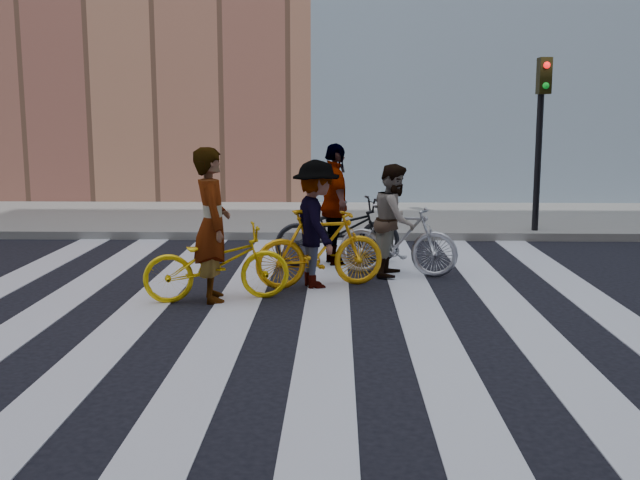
{
  "coord_description": "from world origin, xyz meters",
  "views": [
    {
      "loc": [
        0.68,
        -8.67,
        2.26
      ],
      "look_at": [
        0.46,
        0.3,
        0.78
      ],
      "focal_mm": 42.0,
      "sensor_mm": 36.0,
      "label": 1
    }
  ],
  "objects_px": {
    "rider_mid": "(395,220)",
    "rider_right": "(316,224)",
    "rider_left": "(212,225)",
    "bike_silver_mid": "(398,240)",
    "bike_yellow_left": "(217,263)",
    "bike_dark_rear": "(338,231)",
    "traffic_signal": "(541,116)",
    "rider_rear": "(335,205)",
    "bike_yellow_right": "(320,248)"
  },
  "relations": [
    {
      "from": "rider_left",
      "to": "rider_rear",
      "type": "xyz_separation_m",
      "value": [
        1.5,
        2.35,
        -0.02
      ]
    },
    {
      "from": "bike_silver_mid",
      "to": "rider_right",
      "type": "bearing_deg",
      "value": 139.05
    },
    {
      "from": "traffic_signal",
      "to": "bike_dark_rear",
      "type": "xyz_separation_m",
      "value": [
        -3.72,
        -2.58,
        -1.76
      ]
    },
    {
      "from": "bike_yellow_left",
      "to": "rider_mid",
      "type": "distance_m",
      "value": 2.81
    },
    {
      "from": "rider_left",
      "to": "bike_silver_mid",
      "type": "bearing_deg",
      "value": -71.69
    },
    {
      "from": "bike_dark_rear",
      "to": "rider_left",
      "type": "bearing_deg",
      "value": 132.79
    },
    {
      "from": "bike_yellow_left",
      "to": "rider_rear",
      "type": "relative_size",
      "value": 0.97
    },
    {
      "from": "bike_yellow_left",
      "to": "rider_left",
      "type": "xyz_separation_m",
      "value": [
        -0.05,
        0.0,
        0.48
      ]
    },
    {
      "from": "bike_yellow_right",
      "to": "rider_mid",
      "type": "height_order",
      "value": "rider_mid"
    },
    {
      "from": "traffic_signal",
      "to": "bike_yellow_left",
      "type": "bearing_deg",
      "value": -136.67
    },
    {
      "from": "bike_silver_mid",
      "to": "rider_mid",
      "type": "height_order",
      "value": "rider_mid"
    },
    {
      "from": "rider_mid",
      "to": "rider_rear",
      "type": "relative_size",
      "value": 0.86
    },
    {
      "from": "traffic_signal",
      "to": "rider_left",
      "type": "relative_size",
      "value": 1.75
    },
    {
      "from": "rider_rear",
      "to": "bike_dark_rear",
      "type": "bearing_deg",
      "value": -103.75
    },
    {
      "from": "bike_yellow_left",
      "to": "rider_right",
      "type": "distance_m",
      "value": 1.49
    },
    {
      "from": "bike_yellow_left",
      "to": "rider_rear",
      "type": "distance_m",
      "value": 2.8
    },
    {
      "from": "bike_dark_rear",
      "to": "rider_right",
      "type": "xyz_separation_m",
      "value": [
        -0.29,
        -1.58,
        0.33
      ]
    },
    {
      "from": "bike_silver_mid",
      "to": "bike_dark_rear",
      "type": "height_order",
      "value": "bike_dark_rear"
    },
    {
      "from": "bike_silver_mid",
      "to": "rider_mid",
      "type": "xyz_separation_m",
      "value": [
        -0.05,
        0.0,
        0.29
      ]
    },
    {
      "from": "bike_yellow_right",
      "to": "bike_dark_rear",
      "type": "relative_size",
      "value": 0.89
    },
    {
      "from": "rider_rear",
      "to": "bike_yellow_left",
      "type": "bearing_deg",
      "value": 134.52
    },
    {
      "from": "bike_yellow_left",
      "to": "rider_right",
      "type": "height_order",
      "value": "rider_right"
    },
    {
      "from": "bike_yellow_right",
      "to": "rider_right",
      "type": "bearing_deg",
      "value": 73.68
    },
    {
      "from": "bike_dark_rear",
      "to": "rider_left",
      "type": "xyz_separation_m",
      "value": [
        -1.55,
        -2.35,
        0.43
      ]
    },
    {
      "from": "bike_silver_mid",
      "to": "rider_left",
      "type": "height_order",
      "value": "rider_left"
    },
    {
      "from": "bike_yellow_left",
      "to": "bike_dark_rear",
      "type": "distance_m",
      "value": 2.79
    },
    {
      "from": "traffic_signal",
      "to": "bike_yellow_right",
      "type": "distance_m",
      "value": 6.0
    },
    {
      "from": "traffic_signal",
      "to": "bike_dark_rear",
      "type": "relative_size",
      "value": 1.68
    },
    {
      "from": "traffic_signal",
      "to": "rider_mid",
      "type": "distance_m",
      "value": 4.69
    },
    {
      "from": "bike_silver_mid",
      "to": "rider_mid",
      "type": "relative_size",
      "value": 1.07
    },
    {
      "from": "bike_yellow_right",
      "to": "rider_right",
      "type": "distance_m",
      "value": 0.33
    },
    {
      "from": "bike_dark_rear",
      "to": "bike_yellow_left",
      "type": "bearing_deg",
      "value": 133.65
    },
    {
      "from": "rider_rear",
      "to": "rider_right",
      "type": "bearing_deg",
      "value": 157.56
    },
    {
      "from": "bike_dark_rear",
      "to": "rider_rear",
      "type": "bearing_deg",
      "value": 76.25
    },
    {
      "from": "bike_yellow_left",
      "to": "rider_left",
      "type": "relative_size",
      "value": 0.95
    },
    {
      "from": "traffic_signal",
      "to": "rider_mid",
      "type": "height_order",
      "value": "traffic_signal"
    },
    {
      "from": "bike_dark_rear",
      "to": "rider_right",
      "type": "height_order",
      "value": "rider_right"
    },
    {
      "from": "rider_left",
      "to": "rider_mid",
      "type": "distance_m",
      "value": 2.83
    },
    {
      "from": "bike_dark_rear",
      "to": "rider_mid",
      "type": "distance_m",
      "value": 1.17
    },
    {
      "from": "bike_dark_rear",
      "to": "rider_rear",
      "type": "distance_m",
      "value": 0.42
    },
    {
      "from": "bike_yellow_left",
      "to": "bike_dark_rear",
      "type": "bearing_deg",
      "value": -47.2
    },
    {
      "from": "rider_mid",
      "to": "rider_right",
      "type": "relative_size",
      "value": 0.94
    },
    {
      "from": "rider_left",
      "to": "rider_right",
      "type": "bearing_deg",
      "value": -73.09
    },
    {
      "from": "traffic_signal",
      "to": "bike_yellow_left",
      "type": "height_order",
      "value": "traffic_signal"
    },
    {
      "from": "rider_mid",
      "to": "rider_rear",
      "type": "xyz_separation_m",
      "value": [
        -0.86,
        0.79,
        0.13
      ]
    },
    {
      "from": "traffic_signal",
      "to": "rider_right",
      "type": "distance_m",
      "value": 5.95
    },
    {
      "from": "bike_silver_mid",
      "to": "traffic_signal",
      "type": "bearing_deg",
      "value": -25.7
    },
    {
      "from": "bike_yellow_left",
      "to": "bike_silver_mid",
      "type": "xyz_separation_m",
      "value": [
        2.36,
        1.56,
        0.04
      ]
    },
    {
      "from": "bike_yellow_right",
      "to": "rider_mid",
      "type": "distance_m",
      "value": 1.34
    },
    {
      "from": "bike_dark_rear",
      "to": "rider_right",
      "type": "bearing_deg",
      "value": 155.79
    }
  ]
}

